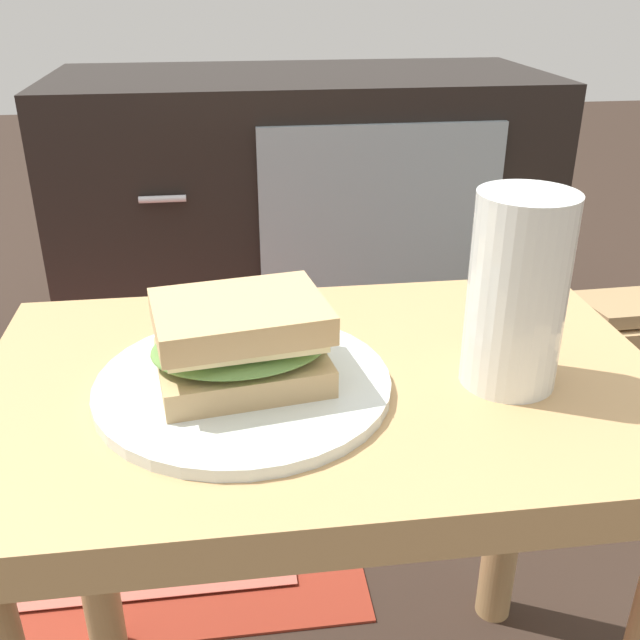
{
  "coord_description": "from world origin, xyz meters",
  "views": [
    {
      "loc": [
        -0.07,
        -0.51,
        0.76
      ],
      "look_at": [
        -0.0,
        0.0,
        0.51
      ],
      "focal_mm": 40.64,
      "sensor_mm": 36.0,
      "label": 1
    }
  ],
  "objects_px": {
    "tv_cabinet": "(302,217)",
    "plate": "(243,384)",
    "paper_bag": "(626,385)",
    "sandwich_front": "(241,342)",
    "beer_glass": "(517,294)"
  },
  "relations": [
    {
      "from": "plate",
      "to": "paper_bag",
      "type": "bearing_deg",
      "value": 35.5
    },
    {
      "from": "paper_bag",
      "to": "beer_glass",
      "type": "bearing_deg",
      "value": -132.04
    },
    {
      "from": "beer_glass",
      "to": "paper_bag",
      "type": "distance_m",
      "value": 0.73
    },
    {
      "from": "tv_cabinet",
      "to": "sandwich_front",
      "type": "xyz_separation_m",
      "value": [
        -0.15,
        -0.96,
        0.21
      ]
    },
    {
      "from": "plate",
      "to": "paper_bag",
      "type": "distance_m",
      "value": 0.83
    },
    {
      "from": "tv_cabinet",
      "to": "plate",
      "type": "height_order",
      "value": "tv_cabinet"
    },
    {
      "from": "beer_glass",
      "to": "paper_bag",
      "type": "height_order",
      "value": "beer_glass"
    },
    {
      "from": "sandwich_front",
      "to": "paper_bag",
      "type": "xyz_separation_m",
      "value": [
        0.62,
        0.44,
        -0.35
      ]
    },
    {
      "from": "paper_bag",
      "to": "sandwich_front",
      "type": "bearing_deg",
      "value": -144.5
    },
    {
      "from": "plate",
      "to": "beer_glass",
      "type": "distance_m",
      "value": 0.22
    },
    {
      "from": "tv_cabinet",
      "to": "paper_bag",
      "type": "xyz_separation_m",
      "value": [
        0.47,
        -0.52,
        -0.14
      ]
    },
    {
      "from": "plate",
      "to": "sandwich_front",
      "type": "height_order",
      "value": "sandwich_front"
    },
    {
      "from": "tv_cabinet",
      "to": "sandwich_front",
      "type": "height_order",
      "value": "tv_cabinet"
    },
    {
      "from": "beer_glass",
      "to": "sandwich_front",
      "type": "bearing_deg",
      "value": 176.64
    },
    {
      "from": "plate",
      "to": "paper_bag",
      "type": "xyz_separation_m",
      "value": [
        0.62,
        0.44,
        -0.32
      ]
    }
  ]
}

